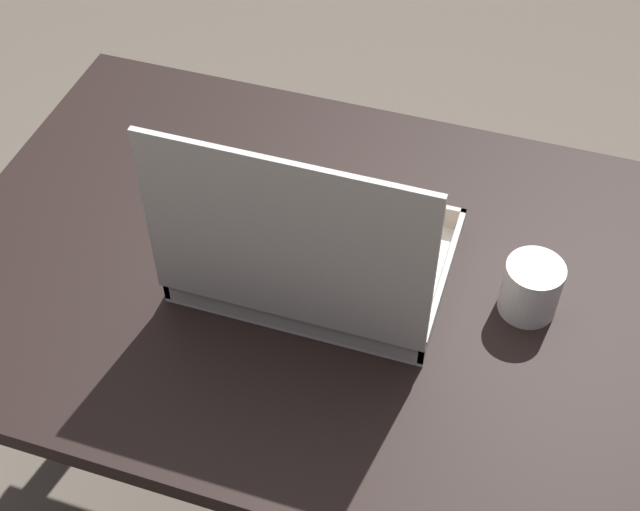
% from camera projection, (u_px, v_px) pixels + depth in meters
% --- Properties ---
extents(ground_plane, '(8.00, 8.00, 0.00)m').
position_uv_depth(ground_plane, '(306.00, 505.00, 1.78)').
color(ground_plane, '#6B6054').
extents(dining_table, '(1.00, 0.73, 0.72)m').
position_uv_depth(dining_table, '(301.00, 316.00, 1.33)').
color(dining_table, black).
rests_on(dining_table, ground_plane).
extents(donut_box, '(0.35, 0.26, 0.30)m').
position_uv_depth(donut_box, '(313.00, 255.00, 1.18)').
color(donut_box, white).
rests_on(donut_box, dining_table).
extents(coffee_mug, '(0.08, 0.08, 0.08)m').
position_uv_depth(coffee_mug, '(531.00, 287.00, 1.16)').
color(coffee_mug, white).
rests_on(coffee_mug, dining_table).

